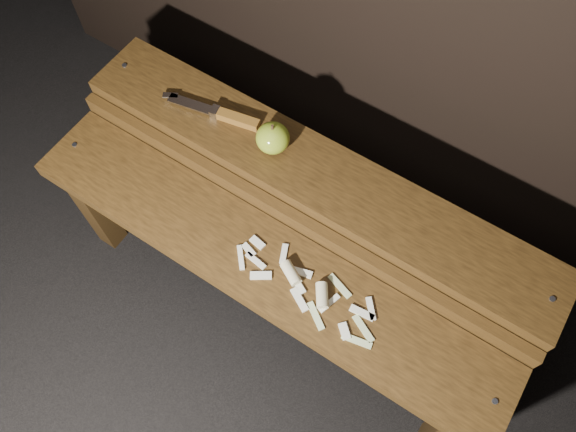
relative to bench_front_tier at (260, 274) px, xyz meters
The scene contains 6 objects.
ground 0.36m from the bench_front_tier, 90.00° to the left, with size 60.00×60.00×0.00m, color black.
bench_front_tier is the anchor object (origin of this frame).
bench_rear_tier 0.23m from the bench_front_tier, 90.00° to the left, with size 1.20×0.21×0.50m.
apple 0.31m from the bench_front_tier, 115.95° to the left, with size 0.08×0.08×0.08m.
knife 0.38m from the bench_front_tier, 136.46° to the left, with size 0.25×0.07×0.02m.
apple_scraps 0.14m from the bench_front_tier, ahead, with size 0.37×0.13×0.03m.
Camera 1 is at (0.32, -0.43, 1.57)m, focal length 35.00 mm.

